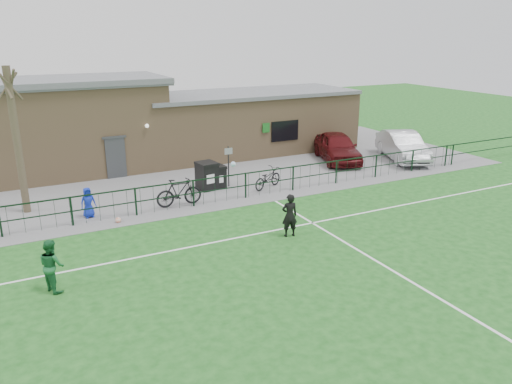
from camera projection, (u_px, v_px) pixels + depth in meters
name	position (u px, v px, depth m)	size (l,w,h in m)	color
ground	(329.00, 276.00, 15.53)	(90.00, 90.00, 0.00)	#174F18
paving_strip	(185.00, 172.00, 26.97)	(34.00, 13.00, 0.02)	slate
pitch_line_touch	(227.00, 202.00, 22.14)	(28.00, 0.10, 0.01)	white
pitch_line_mid	(268.00, 232.00, 18.92)	(28.00, 0.10, 0.01)	white
pitch_line_perp	(379.00, 263.00, 16.39)	(0.10, 16.00, 0.01)	white
perimeter_fence	(225.00, 189.00, 22.13)	(28.00, 0.10, 1.20)	black
bare_tree	(17.00, 142.00, 20.05)	(0.30, 0.30, 6.00)	#433829
wheelie_bin_left	(207.00, 177.00, 23.80)	(0.82, 0.93, 1.24)	black
wheelie_bin_right	(217.00, 177.00, 24.10)	(0.66, 0.75, 1.00)	black
sign_post	(229.00, 166.00, 24.11)	(0.06, 0.06, 2.00)	black
car_maroon	(337.00, 147.00, 28.93)	(1.95, 4.86, 1.65)	#490D0F
car_silver	(403.00, 146.00, 29.26)	(1.73, 4.97, 1.64)	#A2A5A9
bicycle_d	(179.00, 192.00, 21.52)	(0.57, 2.02, 1.21)	black
bicycle_e	(268.00, 178.00, 23.99)	(0.66, 1.88, 0.99)	black
spectator_child	(88.00, 202.00, 20.18)	(0.61, 0.40, 1.25)	#1227AC
goalkeeper_kick	(288.00, 214.00, 18.34)	(1.11, 3.84, 2.13)	black
outfield_player	(52.00, 265.00, 14.44)	(0.77, 0.60, 1.59)	#1C6232
ball_ground	(118.00, 220.00, 19.77)	(0.23, 0.23, 0.23)	silver
clubhouse	(151.00, 124.00, 28.45)	(24.25, 5.40, 4.96)	#9E7F58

